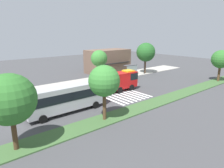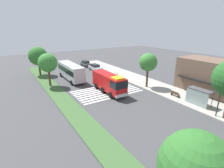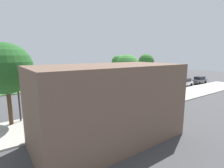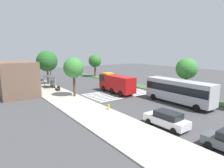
{
  "view_description": "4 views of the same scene",
  "coord_description": "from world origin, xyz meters",
  "px_view_note": "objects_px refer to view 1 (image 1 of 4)",
  "views": [
    {
      "loc": [
        -23.75,
        -25.97,
        10.21
      ],
      "look_at": [
        -1.24,
        1.35,
        1.14
      ],
      "focal_mm": 31.74,
      "sensor_mm": 36.0,
      "label": 1
    },
    {
      "loc": [
        24.27,
        -15.51,
        11.63
      ],
      "look_at": [
        -1.46,
        0.89,
        1.39
      ],
      "focal_mm": 27.59,
      "sensor_mm": 36.0,
      "label": 2
    },
    {
      "loc": [
        16.43,
        26.34,
        6.82
      ],
      "look_at": [
        -1.35,
        1.38,
        1.55
      ],
      "focal_mm": 27.45,
      "sensor_mm": 36.0,
      "label": 3
    },
    {
      "loc": [
        -29.56,
        21.29,
        7.97
      ],
      "look_at": [
        0.0,
        0.17,
        1.57
      ],
      "focal_mm": 30.5,
      "sensor_mm": 36.0,
      "label": 4
    }
  ],
  "objects_px": {
    "parked_car_mid": "(11,97)",
    "street_lamp": "(144,60)",
    "sidewalk_tree_center": "(146,52)",
    "fire_hydrant": "(58,88)",
    "transit_bus": "(66,97)",
    "bus_stop_shelter": "(131,68)",
    "bench_near_shelter": "(119,75)",
    "median_tree_center": "(221,59)",
    "sidewalk_tree_far_west": "(99,59)",
    "fire_truck": "(117,81)",
    "median_tree_west": "(104,81)",
    "median_tree_far_west": "(10,100)"
  },
  "relations": [
    {
      "from": "fire_hydrant",
      "to": "sidewalk_tree_far_west",
      "type": "bearing_deg",
      "value": 2.94
    },
    {
      "from": "median_tree_far_west",
      "to": "median_tree_center",
      "type": "relative_size",
      "value": 1.03
    },
    {
      "from": "transit_bus",
      "to": "bench_near_shelter",
      "type": "relative_size",
      "value": 6.7
    },
    {
      "from": "bench_near_shelter",
      "to": "street_lamp",
      "type": "relative_size",
      "value": 0.28
    },
    {
      "from": "parked_car_mid",
      "to": "median_tree_west",
      "type": "xyz_separation_m",
      "value": [
        7.07,
        -13.9,
        3.98
      ]
    },
    {
      "from": "median_tree_west",
      "to": "transit_bus",
      "type": "bearing_deg",
      "value": 113.64
    },
    {
      "from": "bus_stop_shelter",
      "to": "street_lamp",
      "type": "height_order",
      "value": "street_lamp"
    },
    {
      "from": "sidewalk_tree_far_west",
      "to": "fire_truck",
      "type": "bearing_deg",
      "value": -101.76
    },
    {
      "from": "parked_car_mid",
      "to": "median_tree_far_west",
      "type": "distance_m",
      "value": 14.74
    },
    {
      "from": "median_tree_west",
      "to": "fire_hydrant",
      "type": "height_order",
      "value": "median_tree_west"
    },
    {
      "from": "fire_hydrant",
      "to": "median_tree_center",
      "type": "bearing_deg",
      "value": -27.51
    },
    {
      "from": "bus_stop_shelter",
      "to": "street_lamp",
      "type": "xyz_separation_m",
      "value": [
        3.51,
        -1.12,
        1.68
      ]
    },
    {
      "from": "median_tree_west",
      "to": "street_lamp",
      "type": "bearing_deg",
      "value": 32.4
    },
    {
      "from": "fire_truck",
      "to": "bus_stop_shelter",
      "type": "relative_size",
      "value": 2.53
    },
    {
      "from": "sidewalk_tree_far_west",
      "to": "median_tree_far_west",
      "type": "height_order",
      "value": "median_tree_far_west"
    },
    {
      "from": "parked_car_mid",
      "to": "street_lamp",
      "type": "height_order",
      "value": "street_lamp"
    },
    {
      "from": "street_lamp",
      "to": "median_tree_far_west",
      "type": "height_order",
      "value": "median_tree_far_west"
    },
    {
      "from": "parked_car_mid",
      "to": "street_lamp",
      "type": "bearing_deg",
      "value": 1.25
    },
    {
      "from": "street_lamp",
      "to": "median_tree_center",
      "type": "xyz_separation_m",
      "value": [
        6.4,
        -15.71,
        1.3
      ]
    },
    {
      "from": "street_lamp",
      "to": "fire_hydrant",
      "type": "xyz_separation_m",
      "value": [
        -23.57,
        -0.1,
        -3.08
      ]
    },
    {
      "from": "median_tree_west",
      "to": "fire_hydrant",
      "type": "relative_size",
      "value": 9.44
    },
    {
      "from": "bench_near_shelter",
      "to": "fire_truck",
      "type": "bearing_deg",
      "value": -133.32
    },
    {
      "from": "parked_car_mid",
      "to": "bench_near_shelter",
      "type": "xyz_separation_m",
      "value": [
        24.32,
        2.89,
        -0.3
      ]
    },
    {
      "from": "fire_truck",
      "to": "median_tree_west",
      "type": "xyz_separation_m",
      "value": [
        -9.33,
        -8.39,
        2.9
      ]
    },
    {
      "from": "transit_bus",
      "to": "bus_stop_shelter",
      "type": "relative_size",
      "value": 3.06
    },
    {
      "from": "sidewalk_tree_center",
      "to": "fire_hydrant",
      "type": "distance_m",
      "value": 24.96
    },
    {
      "from": "transit_bus",
      "to": "fire_hydrant",
      "type": "bearing_deg",
      "value": -108.53
    },
    {
      "from": "transit_bus",
      "to": "sidewalk_tree_center",
      "type": "xyz_separation_m",
      "value": [
        27.92,
        10.87,
        3.39
      ]
    },
    {
      "from": "fire_truck",
      "to": "transit_bus",
      "type": "xyz_separation_m",
      "value": [
        -11.62,
        -3.15,
        0.18
      ]
    },
    {
      "from": "bus_stop_shelter",
      "to": "median_tree_far_west",
      "type": "distance_m",
      "value": 35.6
    },
    {
      "from": "median_tree_far_west",
      "to": "median_tree_west",
      "type": "distance_m",
      "value": 9.99
    },
    {
      "from": "fire_hydrant",
      "to": "street_lamp",
      "type": "bearing_deg",
      "value": 0.24
    },
    {
      "from": "bench_near_shelter",
      "to": "median_tree_west",
      "type": "xyz_separation_m",
      "value": [
        -17.25,
        -16.79,
        4.28
      ]
    },
    {
      "from": "sidewalk_tree_far_west",
      "to": "sidewalk_tree_center",
      "type": "bearing_deg",
      "value": 0.0
    },
    {
      "from": "sidewalk_tree_center",
      "to": "fire_hydrant",
      "type": "relative_size",
      "value": 11.15
    },
    {
      "from": "parked_car_mid",
      "to": "sidewalk_tree_center",
      "type": "bearing_deg",
      "value": 1.86
    },
    {
      "from": "median_tree_center",
      "to": "sidewalk_tree_far_west",
      "type": "bearing_deg",
      "value": 141.46
    },
    {
      "from": "parked_car_mid",
      "to": "median_tree_west",
      "type": "relative_size",
      "value": 0.73
    },
    {
      "from": "bench_near_shelter",
      "to": "median_tree_far_west",
      "type": "height_order",
      "value": "median_tree_far_west"
    },
    {
      "from": "bus_stop_shelter",
      "to": "bench_near_shelter",
      "type": "xyz_separation_m",
      "value": [
        -4.0,
        -0.04,
        -1.3
      ]
    },
    {
      "from": "median_tree_far_west",
      "to": "fire_hydrant",
      "type": "bearing_deg",
      "value": 54.42
    },
    {
      "from": "street_lamp",
      "to": "median_tree_center",
      "type": "bearing_deg",
      "value": -67.84
    },
    {
      "from": "sidewalk_tree_center",
      "to": "median_tree_center",
      "type": "xyz_separation_m",
      "value": [
        5.53,
        -16.11,
        -0.67
      ]
    },
    {
      "from": "transit_bus",
      "to": "bus_stop_shelter",
      "type": "height_order",
      "value": "transit_bus"
    },
    {
      "from": "bench_near_shelter",
      "to": "transit_bus",
      "type": "bearing_deg",
      "value": -149.41
    },
    {
      "from": "bench_near_shelter",
      "to": "sidewalk_tree_far_west",
      "type": "bearing_deg",
      "value": -173.79
    },
    {
      "from": "median_tree_center",
      "to": "median_tree_west",
      "type": "bearing_deg",
      "value": 180.0
    },
    {
      "from": "bus_stop_shelter",
      "to": "bench_near_shelter",
      "type": "bearing_deg",
      "value": -179.48
    },
    {
      "from": "sidewalk_tree_far_west",
      "to": "street_lamp",
      "type": "bearing_deg",
      "value": -1.66
    },
    {
      "from": "transit_bus",
      "to": "median_tree_far_west",
      "type": "distance_m",
      "value": 9.68
    }
  ]
}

